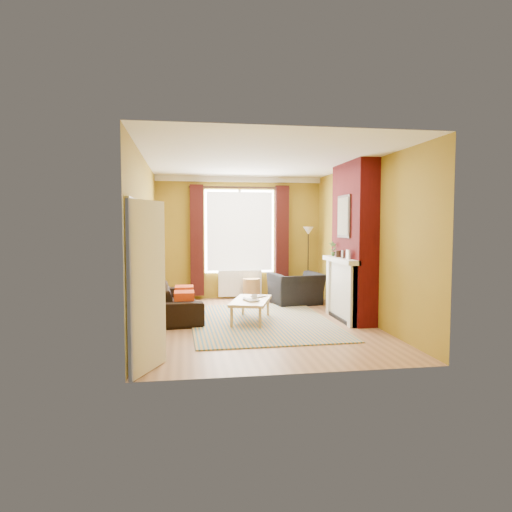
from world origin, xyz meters
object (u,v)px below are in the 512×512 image
wicker_stool (252,289)px  armchair (296,289)px  coffee_table (251,302)px  floor_lamp (308,242)px  sofa (176,301)px

wicker_stool → armchair: bearing=-38.3°
coffee_table → floor_lamp: floor_lamp is taller
coffee_table → wicker_stool: bearing=98.7°
sofa → coffee_table: size_ratio=1.59×
coffee_table → armchair: bearing=70.2°
armchair → wicker_stool: size_ratio=2.04×
armchair → floor_lamp: (0.45, 0.69, 0.97)m
armchair → coffee_table: armchair is taller
coffee_table → wicker_stool: (0.35, 2.30, -0.11)m
coffee_table → floor_lamp: size_ratio=0.79×
floor_lamp → sofa: bearing=-150.5°
coffee_table → wicker_stool: size_ratio=2.59×
coffee_table → sofa: bearing=172.0°
armchair → coffee_table: bearing=42.3°
sofa → wicker_stool: (1.65, 1.68, -0.06)m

